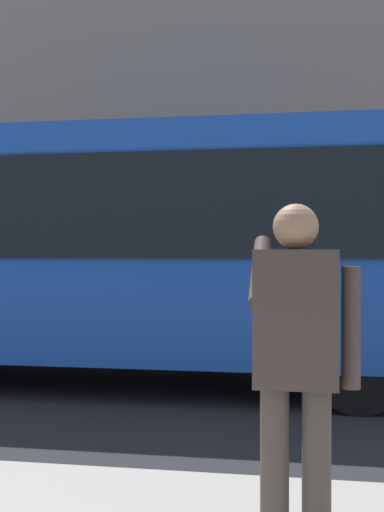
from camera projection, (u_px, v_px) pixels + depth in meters
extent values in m
plane|color=#232326|center=(184.00, 385.00, 7.91)|extent=(60.00, 60.00, 0.00)
cube|color=gray|center=(239.00, 56.00, 14.57)|extent=(28.00, 0.80, 12.00)
cube|color=#1947AD|center=(103.00, 245.00, 8.09)|extent=(9.00, 2.50, 2.60)
cube|color=black|center=(67.00, 206.00, 6.85)|extent=(7.60, 0.06, 1.10)
cylinder|color=black|center=(345.00, 335.00, 8.68)|extent=(1.00, 0.28, 1.00)
cylinder|color=black|center=(358.00, 363.00, 6.51)|extent=(1.00, 0.28, 1.00)
cylinder|color=#4C4238|center=(317.00, 473.00, 3.12)|extent=(0.14, 0.14, 0.82)
cylinder|color=#4C4238|center=(275.00, 470.00, 3.15)|extent=(0.14, 0.14, 0.82)
cube|color=#473833|center=(296.00, 318.00, 3.13)|extent=(0.40, 0.24, 0.66)
sphere|color=#A87A5B|center=(296.00, 227.00, 3.13)|extent=(0.22, 0.22, 0.22)
cylinder|color=#473833|center=(351.00, 327.00, 3.09)|extent=(0.09, 0.09, 0.58)
cylinder|color=#473833|center=(260.00, 271.00, 3.32)|extent=(0.09, 0.48, 0.37)
cube|color=black|center=(277.00, 233.00, 3.44)|extent=(0.07, 0.01, 0.14)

